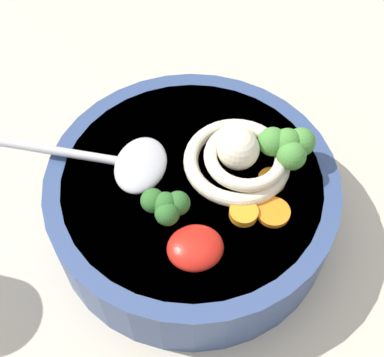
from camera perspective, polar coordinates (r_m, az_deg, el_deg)
table_slab at (r=49.71cm, az=-0.59°, el=-9.00°), size 91.70×91.70×3.53cm
soup_bowl at (r=46.89cm, az=0.00°, el=-2.27°), size 25.56×25.56×6.71cm
noodle_pile at (r=44.14cm, az=5.28°, el=2.36°), size 10.18×9.98×4.09cm
soup_spoon at (r=44.60cm, az=-7.41°, el=1.80°), size 17.15×9.91×1.60cm
chili_sauce_dollop at (r=39.63cm, az=0.04°, el=-7.72°), size 4.39×3.95×1.97cm
broccoli_floret_far at (r=44.01cm, az=10.54°, el=3.57°), size 4.85×4.18×3.84cm
broccoli_floret_right at (r=40.54cm, az=-2.93°, el=-2.88°), size 3.88×3.34×3.07cm
carrot_slice_front at (r=42.61cm, az=8.96°, el=-3.70°), size 2.77×2.77×0.45cm
carrot_slice_extra_b at (r=42.10cm, az=5.73°, el=-3.80°), size 2.36×2.36×0.74cm
carrot_slice_center at (r=44.22cm, az=8.78°, el=-0.21°), size 2.36×2.36×0.63cm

